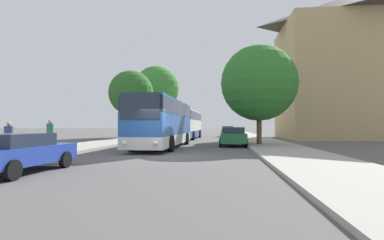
{
  "coord_description": "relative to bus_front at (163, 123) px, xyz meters",
  "views": [
    {
      "loc": [
        3.07,
        -15.45,
        1.62
      ],
      "look_at": [
        0.55,
        10.97,
        2.09
      ],
      "focal_mm": 28.0,
      "sensor_mm": 36.0,
      "label": 1
    }
  ],
  "objects": [
    {
      "name": "parked_car_right_near",
      "position": [
        5.16,
        2.05,
        -1.05
      ],
      "size": [
        2.17,
        4.66,
        1.47
      ],
      "rotation": [
        0.0,
        0.0,
        3.13
      ],
      "color": "#236B38",
      "rests_on": "ground_plane"
    },
    {
      "name": "ground_plane",
      "position": [
        1.11,
        -6.2,
        -1.82
      ],
      "size": [
        300.0,
        300.0,
        0.0
      ],
      "primitive_type": "plane",
      "color": "#565454",
      "rests_on": "ground"
    },
    {
      "name": "building_right_background",
      "position": [
        19.66,
        15.71,
        6.82
      ],
      "size": [
        15.67,
        11.76,
        17.29
      ],
      "color": "tan",
      "rests_on": "ground_plane"
    },
    {
      "name": "tree_left_near",
      "position": [
        -6.48,
        13.22,
        3.68
      ],
      "size": [
        5.32,
        5.32,
        8.03
      ],
      "color": "#47331E",
      "rests_on": "sidewalk_left"
    },
    {
      "name": "parked_car_left_curb",
      "position": [
        -2.7,
        -12.07,
        -1.1
      ],
      "size": [
        2.14,
        4.52,
        1.35
      ],
      "rotation": [
        0.0,
        0.0,
        -0.05
      ],
      "color": "#233D9E",
      "rests_on": "ground_plane"
    },
    {
      "name": "sidewalk_right",
      "position": [
        8.11,
        -6.2,
        -1.75
      ],
      "size": [
        4.0,
        120.0,
        0.15
      ],
      "primitive_type": "cube",
      "color": "#A39E93",
      "rests_on": "ground_plane"
    },
    {
      "name": "bus_middle",
      "position": [
        0.04,
        14.37,
        -0.04
      ],
      "size": [
        3.13,
        11.82,
        3.33
      ],
      "rotation": [
        0.0,
        0.0,
        -0.03
      ],
      "color": "#2D519E",
      "rests_on": "ground_plane"
    },
    {
      "name": "pedestrian_waiting_near",
      "position": [
        -5.14,
        -9.28,
        -0.85
      ],
      "size": [
        0.36,
        0.36,
        1.65
      ],
      "rotation": [
        0.0,
        0.0,
        6.24
      ],
      "color": "#23232D",
      "rests_on": "sidewalk_left"
    },
    {
      "name": "pedestrian_waiting_far",
      "position": [
        -5.09,
        -6.13,
        -0.76
      ],
      "size": [
        0.36,
        0.36,
        1.81
      ],
      "rotation": [
        0.0,
        0.0,
        2.16
      ],
      "color": "#23232D",
      "rests_on": "sidewalk_left"
    },
    {
      "name": "sidewalk_left",
      "position": [
        -5.89,
        -6.2,
        -1.75
      ],
      "size": [
        4.0,
        120.0,
        0.15
      ],
      "primitive_type": "cube",
      "color": "#A39E93",
      "rests_on": "ground_plane"
    },
    {
      "name": "tree_right_near",
      "position": [
        7.21,
        2.28,
        3.14
      ],
      "size": [
        5.99,
        5.99,
        7.81
      ],
      "color": "brown",
      "rests_on": "sidewalk_right"
    },
    {
      "name": "parked_car_right_far",
      "position": [
        5.26,
        21.27,
        -1.05
      ],
      "size": [
        2.12,
        4.21,
        1.49
      ],
      "rotation": [
        0.0,
        0.0,
        3.08
      ],
      "color": "slate",
      "rests_on": "ground_plane"
    },
    {
      "name": "tree_left_far",
      "position": [
        -4.97,
        20.68,
        5.11
      ],
      "size": [
        6.46,
        6.46,
        10.03
      ],
      "color": "#513D23",
      "rests_on": "sidewalk_left"
    },
    {
      "name": "bus_front",
      "position": [
        0.0,
        0.0,
        0.0
      ],
      "size": [
        3.0,
        11.95,
        3.42
      ],
      "rotation": [
        0.0,
        0.0,
        -0.03
      ],
      "color": "silver",
      "rests_on": "ground_plane"
    }
  ]
}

